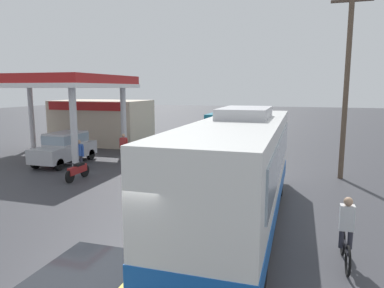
{
  "coord_description": "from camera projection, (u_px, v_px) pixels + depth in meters",
  "views": [
    {
      "loc": [
        3.56,
        -6.53,
        4.34
      ],
      "look_at": [
        -1.5,
        10.0,
        1.6
      ],
      "focal_mm": 33.02,
      "sensor_mm": 36.0,
      "label": 1
    }
  ],
  "objects": [
    {
      "name": "pedestrian_near_pump",
      "position": [
        79.0,
        153.0,
        18.61
      ],
      "size": [
        0.55,
        0.22,
        1.66
      ],
      "color": "#33333F",
      "rests_on": "ground"
    },
    {
      "name": "minibus_opposing_lane",
      "position": [
        226.0,
        124.0,
        28.18
      ],
      "size": [
        2.04,
        6.13,
        2.44
      ],
      "color": "teal",
      "rests_on": "ground"
    },
    {
      "name": "lane_divider_stripe",
      "position": [
        238.0,
        158.0,
        22.04
      ],
      "size": [
        0.16,
        50.0,
        0.01
      ],
      "primitive_type": "cube",
      "color": "#D8CC4C",
      "rests_on": "ground"
    },
    {
      "name": "motorcycle_parked_forecourt",
      "position": [
        78.0,
        171.0,
        16.86
      ],
      "size": [
        0.55,
        1.8,
        0.92
      ],
      "color": "black",
      "rests_on": "ground"
    },
    {
      "name": "gas_station_roadside",
      "position": [
        88.0,
        112.0,
        25.78
      ],
      "size": [
        9.1,
        11.95,
        5.1
      ],
      "color": "#B21E1E",
      "rests_on": "ground"
    },
    {
      "name": "car_at_pump",
      "position": [
        65.0,
        146.0,
        20.42
      ],
      "size": [
        1.7,
        4.2,
        1.82
      ],
      "color": "#B2B2B7",
      "rests_on": "ground"
    },
    {
      "name": "pedestrian_by_shop",
      "position": [
        124.0,
        146.0,
        21.13
      ],
      "size": [
        0.55,
        0.22,
        1.66
      ],
      "color": "#33333F",
      "rests_on": "ground"
    },
    {
      "name": "utility_pole_roadside",
      "position": [
        347.0,
        82.0,
        16.47
      ],
      "size": [
        1.8,
        0.24,
        8.85
      ],
      "color": "brown",
      "rests_on": "ground"
    },
    {
      "name": "ground",
      "position": [
        249.0,
        146.0,
        26.76
      ],
      "size": [
        120.0,
        120.0,
        0.0
      ],
      "primitive_type": "plane",
      "color": "#38383D"
    },
    {
      "name": "coach_bus_main",
      "position": [
        239.0,
        170.0,
        11.36
      ],
      "size": [
        2.6,
        11.04,
        3.69
      ],
      "color": "white",
      "rests_on": "ground"
    },
    {
      "name": "cyclist_on_shoulder",
      "position": [
        346.0,
        234.0,
        8.71
      ],
      "size": [
        0.34,
        1.82,
        1.72
      ],
      "color": "black",
      "rests_on": "ground"
    }
  ]
}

